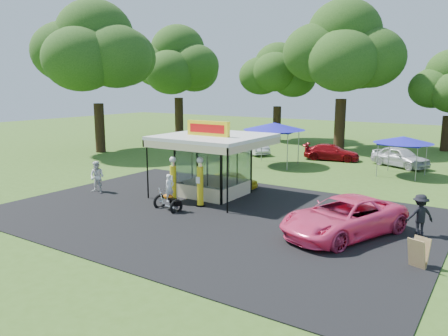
{
  "coord_description": "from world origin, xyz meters",
  "views": [
    {
      "loc": [
        11.47,
        -14.4,
        6.02
      ],
      "look_at": [
        -0.66,
        4.0,
        1.85
      ],
      "focal_mm": 35.0,
      "sensor_mm": 36.0,
      "label": 1
    }
  ],
  "objects_px": {
    "gas_pump_left": "(173,181)",
    "bg_car_b": "(331,152)",
    "tent_west": "(274,127)",
    "spectator_east_a": "(420,215)",
    "bg_car_a": "(253,146)",
    "bg_car_c": "(400,157)",
    "spectator_west": "(97,177)",
    "gas_pump_right": "(200,183)",
    "tent_east": "(403,140)",
    "gas_station_kiosk": "(214,164)",
    "a_frame_sign": "(418,253)",
    "pink_sedan": "(344,217)",
    "motorcycle": "(169,196)",
    "kiosk_car": "(235,180)"
  },
  "relations": [
    {
      "from": "gas_pump_right",
      "to": "tent_east",
      "type": "height_order",
      "value": "tent_east"
    },
    {
      "from": "gas_pump_right",
      "to": "tent_east",
      "type": "distance_m",
      "value": 15.32
    },
    {
      "from": "motorcycle",
      "to": "bg_car_b",
      "type": "height_order",
      "value": "motorcycle"
    },
    {
      "from": "gas_station_kiosk",
      "to": "gas_pump_left",
      "type": "bearing_deg",
      "value": -105.97
    },
    {
      "from": "kiosk_car",
      "to": "spectator_east_a",
      "type": "xyz_separation_m",
      "value": [
        10.75,
        -3.07,
        0.39
      ]
    },
    {
      "from": "gas_pump_right",
      "to": "tent_west",
      "type": "xyz_separation_m",
      "value": [
        -2.28,
        12.54,
        1.74
      ]
    },
    {
      "from": "gas_pump_right",
      "to": "a_frame_sign",
      "type": "distance_m",
      "value": 10.78
    },
    {
      "from": "kiosk_car",
      "to": "bg_car_a",
      "type": "distance_m",
      "value": 13.38
    },
    {
      "from": "spectator_west",
      "to": "bg_car_a",
      "type": "distance_m",
      "value": 17.42
    },
    {
      "from": "gas_pump_left",
      "to": "bg_car_a",
      "type": "relative_size",
      "value": 0.59
    },
    {
      "from": "gas_station_kiosk",
      "to": "bg_car_b",
      "type": "xyz_separation_m",
      "value": [
        1.38,
        14.95,
        -1.14
      ]
    },
    {
      "from": "tent_east",
      "to": "motorcycle",
      "type": "bearing_deg",
      "value": -116.81
    },
    {
      "from": "bg_car_a",
      "to": "bg_car_c",
      "type": "distance_m",
      "value": 12.44
    },
    {
      "from": "a_frame_sign",
      "to": "spectator_east_a",
      "type": "xyz_separation_m",
      "value": [
        -0.57,
        3.48,
        0.34
      ]
    },
    {
      "from": "gas_pump_left",
      "to": "pink_sedan",
      "type": "relative_size",
      "value": 0.44
    },
    {
      "from": "gas_pump_left",
      "to": "motorcycle",
      "type": "relative_size",
      "value": 1.31
    },
    {
      "from": "spectator_east_a",
      "to": "bg_car_c",
      "type": "xyz_separation_m",
      "value": [
        -4.01,
        15.69,
        -0.11
      ]
    },
    {
      "from": "a_frame_sign",
      "to": "tent_east",
      "type": "height_order",
      "value": "tent_east"
    },
    {
      "from": "spectator_west",
      "to": "spectator_east_a",
      "type": "relative_size",
      "value": 1.04
    },
    {
      "from": "gas_pump_left",
      "to": "spectator_east_a",
      "type": "bearing_deg",
      "value": 8.52
    },
    {
      "from": "bg_car_a",
      "to": "bg_car_b",
      "type": "xyz_separation_m",
      "value": [
        7.07,
        0.63,
        -0.04
      ]
    },
    {
      "from": "gas_pump_left",
      "to": "tent_east",
      "type": "relative_size",
      "value": 0.64
    },
    {
      "from": "pink_sedan",
      "to": "spectator_west",
      "type": "xyz_separation_m",
      "value": [
        -14.1,
        -0.54,
        0.12
      ]
    },
    {
      "from": "bg_car_c",
      "to": "tent_west",
      "type": "relative_size",
      "value": 0.95
    },
    {
      "from": "motorcycle",
      "to": "spectator_east_a",
      "type": "distance_m",
      "value": 11.2
    },
    {
      "from": "bg_car_b",
      "to": "spectator_east_a",
      "type": "bearing_deg",
      "value": -160.08
    },
    {
      "from": "bg_car_b",
      "to": "tent_west",
      "type": "xyz_separation_m",
      "value": [
        -2.9,
        -4.7,
        2.32
      ]
    },
    {
      "from": "gas_pump_left",
      "to": "tent_west",
      "type": "relative_size",
      "value": 0.53
    },
    {
      "from": "motorcycle",
      "to": "tent_east",
      "type": "height_order",
      "value": "tent_east"
    },
    {
      "from": "bg_car_b",
      "to": "bg_car_c",
      "type": "xyz_separation_m",
      "value": [
        5.36,
        -0.12,
        0.11
      ]
    },
    {
      "from": "pink_sedan",
      "to": "a_frame_sign",
      "type": "bearing_deg",
      "value": -7.42
    },
    {
      "from": "a_frame_sign",
      "to": "spectator_west",
      "type": "xyz_separation_m",
      "value": [
        -17.25,
        1.25,
        0.38
      ]
    },
    {
      "from": "gas_station_kiosk",
      "to": "a_frame_sign",
      "type": "height_order",
      "value": "gas_station_kiosk"
    },
    {
      "from": "motorcycle",
      "to": "tent_west",
      "type": "xyz_separation_m",
      "value": [
        -1.44,
        13.95,
        2.22
      ]
    },
    {
      "from": "gas_pump_right",
      "to": "motorcycle",
      "type": "distance_m",
      "value": 1.72
    },
    {
      "from": "gas_station_kiosk",
      "to": "tent_west",
      "type": "xyz_separation_m",
      "value": [
        -1.52,
        10.25,
        1.18
      ]
    },
    {
      "from": "gas_pump_left",
      "to": "tent_east",
      "type": "bearing_deg",
      "value": 59.38
    },
    {
      "from": "tent_west",
      "to": "spectator_east_a",
      "type": "bearing_deg",
      "value": -42.17
    },
    {
      "from": "bg_car_b",
      "to": "gas_pump_right",
      "type": "bearing_deg",
      "value": 167.21
    },
    {
      "from": "gas_station_kiosk",
      "to": "pink_sedan",
      "type": "relative_size",
      "value": 0.96
    },
    {
      "from": "gas_pump_left",
      "to": "bg_car_b",
      "type": "distance_m",
      "value": 17.67
    },
    {
      "from": "motorcycle",
      "to": "gas_station_kiosk",
      "type": "bearing_deg",
      "value": 101.02
    },
    {
      "from": "spectator_west",
      "to": "tent_west",
      "type": "bearing_deg",
      "value": 57.46
    },
    {
      "from": "gas_station_kiosk",
      "to": "pink_sedan",
      "type": "distance_m",
      "value": 8.62
    },
    {
      "from": "spectator_west",
      "to": "bg_car_c",
      "type": "relative_size",
      "value": 0.41
    },
    {
      "from": "bg_car_c",
      "to": "a_frame_sign",
      "type": "bearing_deg",
      "value": -139.25
    },
    {
      "from": "gas_pump_right",
      "to": "pink_sedan",
      "type": "distance_m",
      "value": 7.43
    },
    {
      "from": "pink_sedan",
      "to": "bg_car_b",
      "type": "distance_m",
      "value": 18.78
    },
    {
      "from": "tent_west",
      "to": "pink_sedan",
      "type": "bearing_deg",
      "value": -52.88
    },
    {
      "from": "gas_station_kiosk",
      "to": "bg_car_c",
      "type": "relative_size",
      "value": 1.21
    }
  ]
}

